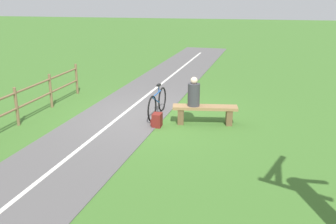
{
  "coord_description": "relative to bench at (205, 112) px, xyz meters",
  "views": [
    {
      "loc": [
        -2.48,
        10.12,
        3.45
      ],
      "look_at": [
        -0.93,
        1.96,
        0.8
      ],
      "focal_mm": 40.78,
      "sensor_mm": 36.0,
      "label": 1
    }
  ],
  "objects": [
    {
      "name": "ground_plane",
      "position": [
        1.63,
        -0.32,
        -0.34
      ],
      "size": [
        80.0,
        80.0,
        0.0
      ],
      "primitive_type": "plane",
      "color": "#3D6B28"
    },
    {
      "name": "paved_path",
      "position": [
        2.75,
        3.68,
        -0.34
      ],
      "size": [
        5.48,
        36.08,
        0.02
      ],
      "primitive_type": "cube",
      "rotation": [
        0.0,
        0.0,
        -0.08
      ],
      "color": "#565454",
      "rests_on": "ground_plane"
    },
    {
      "name": "path_centre_line",
      "position": [
        2.75,
        3.68,
        -0.33
      ],
      "size": [
        2.75,
        31.9,
        0.0
      ],
      "primitive_type": "cube",
      "rotation": [
        0.0,
        0.0,
        -0.08
      ],
      "color": "silver",
      "rests_on": "paved_path"
    },
    {
      "name": "bench",
      "position": [
        0.0,
        0.0,
        0.0
      ],
      "size": [
        1.77,
        0.59,
        0.5
      ],
      "rotation": [
        0.0,
        0.0,
        0.12
      ],
      "color": "#937047",
      "rests_on": "ground_plane"
    },
    {
      "name": "person_seated",
      "position": [
        0.31,
        0.04,
        0.5
      ],
      "size": [
        0.36,
        0.36,
        0.79
      ],
      "rotation": [
        0.0,
        0.0,
        0.12
      ],
      "color": "#38383D",
      "rests_on": "bench"
    },
    {
      "name": "bicycle",
      "position": [
        1.4,
        -0.42,
        0.04
      ],
      "size": [
        0.18,
        1.71,
        0.9
      ],
      "rotation": [
        0.0,
        0.0,
        1.49
      ],
      "color": "black",
      "rests_on": "ground_plane"
    },
    {
      "name": "backpack",
      "position": [
        1.22,
        0.48,
        -0.16
      ],
      "size": [
        0.28,
        0.32,
        0.37
      ],
      "rotation": [
        0.0,
        0.0,
        4.68
      ],
      "color": "maroon",
      "rests_on": "ground_plane"
    }
  ]
}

